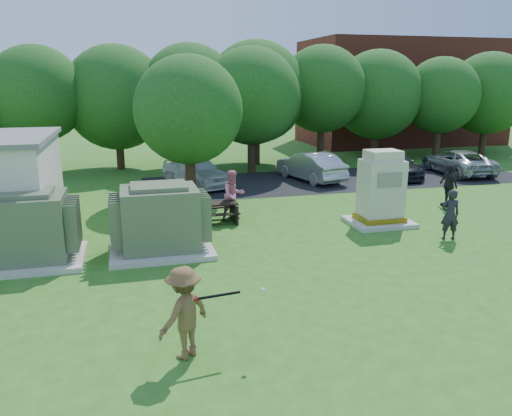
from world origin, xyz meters
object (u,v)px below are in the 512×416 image
object	(u,v)px
transformer_left	(25,230)
car_silver_b	(457,162)
transformer_right	(160,221)
person_walking_right	(448,185)
person_by_generator	(450,215)
car_silver_a	(310,166)
generator_cabinet	(381,192)
person_at_picnic	(233,195)
car_dark	(394,165)
batter	(184,313)
car_white	(196,171)
picnic_table	(214,210)

from	to	relation	value
transformer_left	car_silver_b	xyz separation A→B (m)	(20.26, 8.82, -0.31)
transformer_right	person_walking_right	bearing A→B (deg)	13.19
person_by_generator	car_silver_a	distance (m)	10.32
transformer_left	generator_cabinet	xyz separation A→B (m)	(11.46, 1.05, 0.19)
transformer_left	person_at_picnic	world-z (taller)	transformer_left
car_dark	car_silver_b	distance (m)	3.72
batter	car_silver_a	distance (m)	17.27
transformer_left	car_silver_b	bearing A→B (deg)	23.52
person_at_picnic	generator_cabinet	bearing A→B (deg)	-37.39
car_white	car_silver_a	size ratio (longest dim) A/B	0.99
batter	generator_cabinet	bearing A→B (deg)	-174.44
person_by_generator	person_walking_right	size ratio (longest dim) A/B	0.95
transformer_left	transformer_right	world-z (taller)	same
transformer_left	car_silver_b	size ratio (longest dim) A/B	0.63
person_walking_right	car_dark	size ratio (longest dim) A/B	0.39
batter	person_walking_right	world-z (taller)	batter
car_white	car_dark	xyz separation A→B (m)	(10.51, -0.24, -0.11)
transformer_left	transformer_right	size ratio (longest dim) A/B	1.00
person_by_generator	car_white	distance (m)	12.34
generator_cabinet	car_silver_a	xyz separation A→B (m)	(0.43, 8.13, -0.43)
person_at_picnic	car_dark	xyz separation A→B (m)	(10.01, 6.03, -0.28)
car_white	car_dark	size ratio (longest dim) A/B	0.99
batter	person_by_generator	xyz separation A→B (m)	(9.07, 4.93, -0.06)
person_by_generator	car_dark	size ratio (longest dim) A/B	0.37
person_by_generator	car_silver_a	size ratio (longest dim) A/B	0.37
person_at_picnic	car_silver_a	distance (m)	8.19
generator_cabinet	car_dark	bearing A→B (deg)	57.34
picnic_table	car_dark	bearing A→B (deg)	30.12
generator_cabinet	batter	distance (m)	10.51
batter	person_walking_right	bearing A→B (deg)	-179.98
car_white	car_silver_b	distance (m)	14.23
transformer_left	person_walking_right	bearing A→B (deg)	10.10
batter	person_walking_right	size ratio (longest dim) A/B	1.02
person_at_picnic	car_silver_b	bearing A→B (deg)	7.06
generator_cabinet	picnic_table	size ratio (longest dim) A/B	1.56
car_silver_a	person_walking_right	bearing A→B (deg)	104.58
transformer_right	car_white	bearing A→B (deg)	75.79
transformer_left	picnic_table	size ratio (longest dim) A/B	1.77
car_dark	car_silver_b	size ratio (longest dim) A/B	0.92
car_white	generator_cabinet	bearing A→B (deg)	-79.17
transformer_left	car_silver_a	xyz separation A→B (m)	(11.88, 9.17, -0.24)
generator_cabinet	car_white	bearing A→B (deg)	123.48
transformer_left	picnic_table	distance (m)	6.41
car_white	picnic_table	bearing A→B (deg)	-115.01
batter	car_dark	world-z (taller)	batter
transformer_right	person_at_picnic	world-z (taller)	transformer_right
generator_cabinet	person_by_generator	bearing A→B (deg)	-58.52
picnic_table	person_by_generator	size ratio (longest dim) A/B	1.03
person_at_picnic	picnic_table	bearing A→B (deg)	179.93
generator_cabinet	person_at_picnic	world-z (taller)	generator_cabinet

